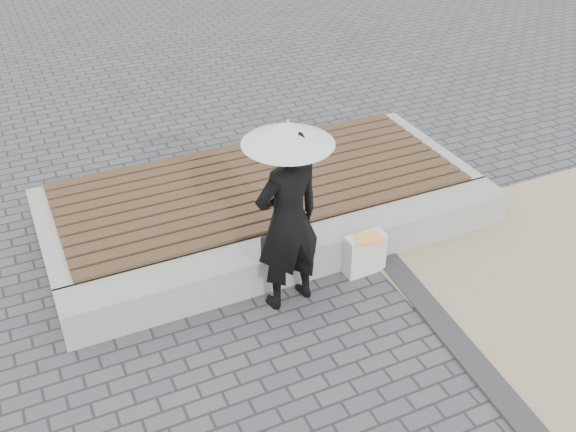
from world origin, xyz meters
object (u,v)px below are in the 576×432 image
object	(u,v)px
seating_ledge	(304,253)
canvas_tote	(365,254)
parasol	(288,133)
woman	(288,221)
handbag	(279,244)

from	to	relation	value
seating_ledge	canvas_tote	world-z (taller)	canvas_tote
seating_ledge	parasol	size ratio (longest dim) A/B	4.78
woman	parasol	distance (m)	0.90
woman	parasol	size ratio (longest dim) A/B	1.81
handbag	woman	bearing A→B (deg)	-105.57
seating_ledge	handbag	xyz separation A→B (m)	(-0.36, -0.17, 0.33)
handbag	seating_ledge	bearing A→B (deg)	11.95
seating_ledge	canvas_tote	size ratio (longest dim) A/B	11.08
woman	canvas_tote	distance (m)	1.17
seating_ledge	handbag	world-z (taller)	handbag
seating_ledge	woman	size ratio (longest dim) A/B	2.64
seating_ledge	parasol	xyz separation A→B (m)	(-0.37, -0.40, 1.65)
seating_ledge	woman	xyz separation A→B (m)	(-0.37, -0.40, 0.75)
woman	handbag	distance (m)	0.48
woman	handbag	world-z (taller)	woman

